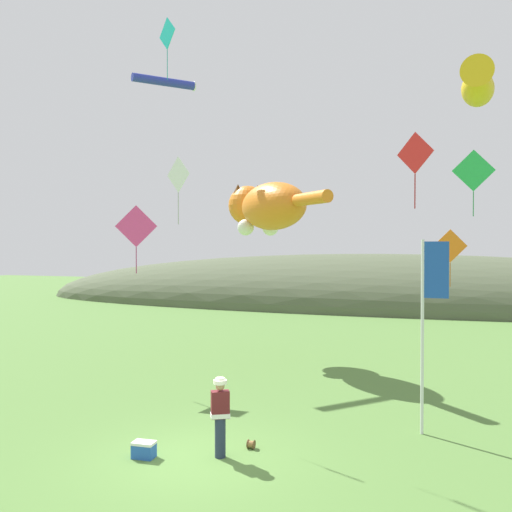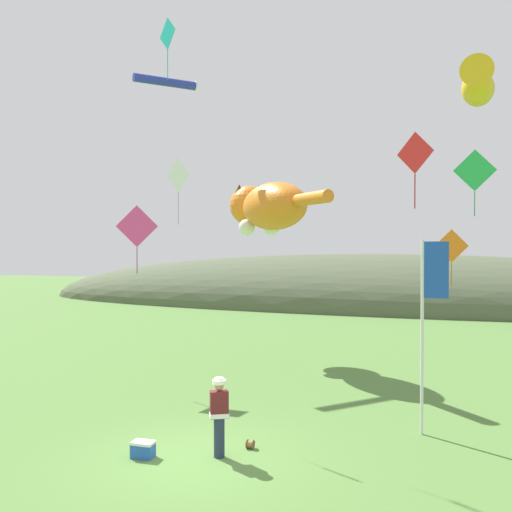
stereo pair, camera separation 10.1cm
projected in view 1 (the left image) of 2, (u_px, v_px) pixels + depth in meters
The scene contains 15 objects.
ground_plane at pixel (197, 459), 12.52m from camera, with size 120.00×120.00×0.00m, color #517A38.
distant_hill_ridge at pixel (409, 307), 43.39m from camera, with size 61.40×16.58×8.02m.
festival_attendant at pixel (220, 414), 12.63m from camera, with size 0.49×0.43×1.77m.
kite_spool at pixel (251, 444), 13.17m from camera, with size 0.16×0.21×0.21m.
picnic_cooler at pixel (144, 450), 12.61m from camera, with size 0.51×0.35×0.36m.
festival_banner_pole at pixel (429, 307), 14.10m from camera, with size 0.66×0.08×4.85m.
kite_giant_cat at pixel (267, 207), 23.35m from camera, with size 5.58×5.79×2.26m.
kite_fish_windsock at pixel (478, 86), 14.59m from camera, with size 0.94×2.92×0.89m.
kite_tube_streamer at pixel (165, 82), 24.47m from camera, with size 2.17×2.38×0.44m.
kite_diamond_red at pixel (415, 154), 14.74m from camera, with size 0.96×0.54×1.99m.
kite_diamond_teal at pixel (167, 34), 17.25m from camera, with size 0.82×0.56×1.88m.
kite_diamond_orange at pixel (450, 246), 21.04m from camera, with size 1.21×0.30×2.14m.
kite_diamond_green at pixel (474, 171), 20.52m from camera, with size 1.50×0.18×2.40m.
kite_diamond_pink at pixel (136, 227), 19.45m from camera, with size 1.33×0.55×2.33m.
kite_diamond_white at pixel (178, 175), 15.94m from camera, with size 0.91×0.46×1.91m.
Camera 1 is at (5.22, -11.35, 4.72)m, focal length 40.00 mm.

